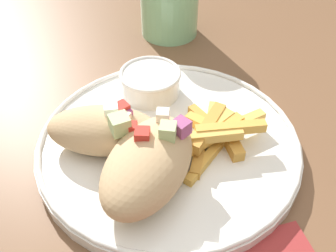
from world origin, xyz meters
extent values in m
cube|color=brown|center=(0.00, 0.00, 0.69)|extent=(1.44, 1.44, 0.04)
cylinder|color=brown|center=(0.65, 0.65, 0.34)|extent=(0.06, 0.06, 0.67)
cylinder|color=white|center=(0.01, 0.00, 0.71)|extent=(0.28, 0.28, 0.01)
torus|color=white|center=(0.01, 0.00, 0.72)|extent=(0.28, 0.28, 0.01)
ellipsoid|color=tan|center=(-0.04, -0.04, 0.75)|extent=(0.15, 0.14, 0.05)
cube|color=#B7D693|center=(-0.02, -0.04, 0.77)|extent=(0.02, 0.02, 0.01)
cube|color=red|center=(-0.04, -0.03, 0.77)|extent=(0.02, 0.02, 0.01)
cube|color=silver|center=(-0.01, -0.01, 0.77)|extent=(0.02, 0.02, 0.01)
cube|color=#A34C84|center=(0.00, -0.03, 0.77)|extent=(0.02, 0.02, 0.01)
ellipsoid|color=tan|center=(-0.06, 0.03, 0.74)|extent=(0.13, 0.12, 0.05)
cube|color=silver|center=(-0.04, 0.01, 0.76)|extent=(0.02, 0.02, 0.01)
cube|color=#B7D693|center=(-0.05, 0.00, 0.77)|extent=(0.02, 0.02, 0.02)
cube|color=#A34C84|center=(-0.03, 0.02, 0.76)|extent=(0.01, 0.01, 0.01)
cube|color=red|center=(-0.04, -0.01, 0.76)|extent=(0.02, 0.02, 0.01)
cube|color=white|center=(-0.05, 0.02, 0.77)|extent=(0.02, 0.02, 0.01)
cube|color=red|center=(-0.04, 0.02, 0.77)|extent=(0.01, 0.01, 0.01)
cube|color=#E5B251|center=(0.06, -0.01, 0.73)|extent=(0.05, 0.06, 0.01)
cube|color=gold|center=(0.06, -0.03, 0.73)|extent=(0.03, 0.06, 0.01)
cube|color=gold|center=(0.03, -0.01, 0.73)|extent=(0.07, 0.05, 0.01)
cube|color=#E5B251|center=(0.03, -0.02, 0.73)|extent=(0.06, 0.03, 0.01)
cube|color=gold|center=(0.03, -0.04, 0.73)|extent=(0.08, 0.04, 0.01)
cube|color=gold|center=(0.02, -0.04, 0.73)|extent=(0.05, 0.05, 0.01)
cube|color=gold|center=(0.05, -0.01, 0.73)|extent=(0.03, 0.06, 0.01)
cube|color=gold|center=(0.06, -0.01, 0.73)|extent=(0.02, 0.07, 0.01)
cube|color=gold|center=(0.04, -0.03, 0.74)|extent=(0.09, 0.02, 0.01)
cube|color=#E5B251|center=(0.07, -0.03, 0.74)|extent=(0.08, 0.01, 0.01)
cube|color=gold|center=(0.06, -0.04, 0.75)|extent=(0.07, 0.04, 0.01)
cube|color=gold|center=(0.04, -0.02, 0.74)|extent=(0.07, 0.05, 0.01)
cube|color=#E5B251|center=(0.03, -0.04, 0.74)|extent=(0.06, 0.03, 0.01)
cube|color=#E5B251|center=(0.04, -0.02, 0.74)|extent=(0.07, 0.03, 0.01)
cylinder|color=white|center=(0.03, 0.08, 0.73)|extent=(0.07, 0.07, 0.03)
cylinder|color=beige|center=(0.03, 0.08, 0.75)|extent=(0.06, 0.06, 0.01)
torus|color=white|center=(0.03, 0.08, 0.75)|extent=(0.07, 0.07, 0.00)
cylinder|color=silver|center=(0.13, 0.22, 0.75)|extent=(0.08, 0.08, 0.07)
camera|label=1|loc=(-0.14, -0.26, 1.02)|focal=42.00mm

